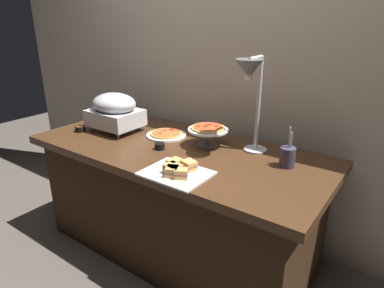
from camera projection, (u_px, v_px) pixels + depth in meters
ground_plane at (178, 248)px, 2.38m from camera, size 8.00×8.00×0.00m
back_wall at (220, 67)px, 2.33m from camera, size 4.40×0.04×2.40m
buffet_table at (177, 200)px, 2.24m from camera, size 1.90×0.84×0.76m
chafing_dish at (115, 110)px, 2.36m from camera, size 0.35×0.28×0.27m
heat_lamp at (251, 80)px, 1.81m from camera, size 0.15×0.29×0.57m
pizza_plate_front at (166, 134)px, 2.30m from camera, size 0.27×0.27×0.03m
pizza_plate_center at (208, 131)px, 2.10m from camera, size 0.25×0.25×0.13m
sandwich_platter at (177, 171)px, 1.74m from camera, size 0.34×0.27×0.06m
sauce_cup_near at (80, 129)px, 2.39m from camera, size 0.07×0.07×0.04m
sauce_cup_far at (160, 146)px, 2.07m from camera, size 0.06×0.06×0.04m
utensil_holder at (287, 157)px, 1.82m from camera, size 0.08×0.08×0.23m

